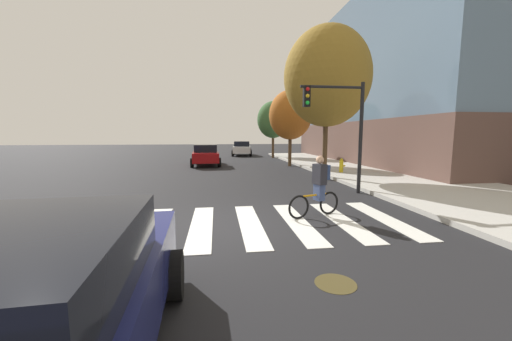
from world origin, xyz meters
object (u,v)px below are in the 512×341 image
object	(u,v)px
sedan_far	(242,148)
cyclist	(318,186)
fire_hydrant	(341,165)
street_tree_mid	(290,115)
traffic_light_near	(341,118)
sedan_near	(30,318)
street_tree_near	(327,77)
sedan_mid	(205,155)
street_tree_far	(273,120)
manhole_cover	(336,283)

from	to	relation	value
sedan_far	cyclist	xyz separation A→B (m)	(0.09, -23.68, 0.06)
fire_hydrant	sedan_far	bearing A→B (deg)	105.03
sedan_far	fire_hydrant	distance (m)	16.39
cyclist	fire_hydrant	distance (m)	8.89
street_tree_mid	traffic_light_near	bearing A→B (deg)	-93.34
sedan_far	street_tree_mid	bearing A→B (deg)	-77.08
sedan_far	fire_hydrant	size ratio (longest dim) A/B	5.86
sedan_near	traffic_light_near	world-z (taller)	traffic_light_near
street_tree_near	street_tree_mid	size ratio (longest dim) A/B	1.39
sedan_mid	street_tree_mid	world-z (taller)	street_tree_mid
street_tree_far	street_tree_mid	bearing A→B (deg)	-91.48
sedan_far	street_tree_far	distance (m)	5.33
sedan_mid	street_tree_far	bearing A→B (deg)	44.07
sedan_mid	fire_hydrant	xyz separation A→B (m)	(7.76, -6.21, -0.26)
traffic_light_near	street_tree_mid	distance (m)	9.88
sedan_near	fire_hydrant	xyz separation A→B (m)	(8.43, 13.10, -0.29)
street_tree_near	street_tree_far	world-z (taller)	street_tree_near
street_tree_near	street_tree_mid	distance (m)	6.45
sedan_mid	street_tree_near	bearing A→B (deg)	-50.78
street_tree_far	sedan_near	bearing A→B (deg)	-105.20
cyclist	traffic_light_near	size ratio (longest dim) A/B	0.40
manhole_cover	street_tree_far	bearing A→B (deg)	81.35
sedan_near	street_tree_near	world-z (taller)	street_tree_near
manhole_cover	sedan_near	world-z (taller)	sedan_near
sedan_mid	street_tree_near	world-z (taller)	street_tree_near
manhole_cover	traffic_light_near	size ratio (longest dim) A/B	0.15
sedan_mid	sedan_far	bearing A→B (deg)	69.95
street_tree_near	street_tree_far	xyz separation A→B (m)	(-0.01, 13.64, -1.41)
manhole_cover	sedan_near	distance (m)	3.75
sedan_far	traffic_light_near	bearing A→B (deg)	-84.67
sedan_mid	street_tree_far	xyz separation A→B (m)	(6.21, 6.01, 2.85)
manhole_cover	sedan_far	distance (m)	27.31
street_tree_near	street_tree_far	distance (m)	13.71
sedan_near	sedan_far	bearing A→B (deg)	81.78
street_tree_near	street_tree_mid	world-z (taller)	street_tree_near
street_tree_near	street_tree_far	size ratio (longest dim) A/B	1.39
sedan_near	sedan_far	xyz separation A→B (m)	(4.18, 28.92, -0.03)
sedan_near	street_tree_near	distance (m)	14.21
fire_hydrant	street_tree_far	world-z (taller)	street_tree_far
sedan_far	street_tree_mid	xyz separation A→B (m)	(2.51, -10.95, 2.83)
manhole_cover	fire_hydrant	xyz separation A→B (m)	(5.15, 11.46, 0.53)
cyclist	traffic_light_near	world-z (taller)	traffic_light_near
traffic_light_near	street_tree_far	world-z (taller)	street_tree_far
manhole_cover	sedan_mid	world-z (taller)	sedan_mid
sedan_near	traffic_light_near	size ratio (longest dim) A/B	1.12
street_tree_near	fire_hydrant	bearing A→B (deg)	42.66
street_tree_mid	cyclist	bearing A→B (deg)	-100.77
manhole_cover	sedan_mid	bearing A→B (deg)	98.39
manhole_cover	street_tree_near	world-z (taller)	street_tree_near
sedan_near	street_tree_mid	bearing A→B (deg)	69.58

